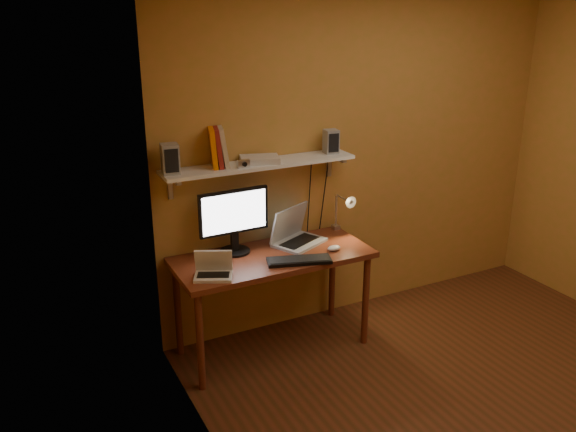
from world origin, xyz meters
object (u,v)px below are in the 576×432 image
mouse (334,248)px  desk_lamp (344,208)px  desk (273,266)px  shelf_camera (244,164)px  laptop (295,233)px  router (260,160)px  keyboard (299,261)px  monitor (234,218)px  speaker_left (170,159)px  speaker_right (331,141)px  netbook (213,269)px  wall_shelf (260,165)px

mouse → desk_lamp: desk_lamp is taller
desk → mouse: bearing=-16.6°
mouse → shelf_camera: (-0.58, 0.24, 0.63)m
desk → desk_lamp: size_ratio=3.73×
laptop → router: bearing=143.3°
keyboard → desk_lamp: 0.67m
laptop → desk_lamp: size_ratio=1.18×
mouse → desk_lamp: 0.39m
monitor → shelf_camera: 0.40m
speaker_left → speaker_right: size_ratio=1.12×
router → keyboard: bearing=-73.8°
keyboard → router: size_ratio=1.65×
monitor → speaker_left: (-0.42, 0.03, 0.46)m
keyboard → router: bearing=123.9°
netbook → wall_shelf: bearing=59.5°
desk → desk_lamp: (0.66, 0.13, 0.29)m
desk_lamp → shelf_camera: (-0.82, -0.01, 0.44)m
wall_shelf → laptop: 0.59m
netbook → desk_lamp: bearing=38.3°
desk → netbook: 0.53m
netbook → shelf_camera: 0.74m
desk_lamp → speaker_left: size_ratio=1.91×
keyboard → speaker_left: (-0.74, 0.39, 0.71)m
laptop → mouse: (0.18, -0.26, -0.05)m
netbook → desk_lamp: size_ratio=0.78×
desk → shelf_camera: bearing=142.9°
shelf_camera → desk_lamp: bearing=0.6°
wall_shelf → desk_lamp: (0.66, -0.07, -0.40)m
keyboard → speaker_right: size_ratio=2.51×
netbook → speaker_left: bearing=138.3°
keyboard → desk_lamp: desk_lamp is taller
monitor → router: router is taller
wall_shelf → speaker_right: size_ratio=8.02×
desk → monitor: monitor is taller
shelf_camera → router: bearing=24.9°
netbook → router: router is taller
keyboard → router: router is taller
desk → wall_shelf: wall_shelf is taller
mouse → netbook: bearing=176.4°
wall_shelf → router: router is taller
desk → laptop: 0.32m
wall_shelf → monitor: wall_shelf is taller
netbook → keyboard: netbook is taller
desk → speaker_left: 1.05m
desk → keyboard: keyboard is taller
wall_shelf → shelf_camera: size_ratio=15.29×
laptop → monitor: bearing=151.3°
desk → shelf_camera: shelf_camera is taller
netbook → keyboard: bearing=20.2°
netbook → keyboard: size_ratio=0.67×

